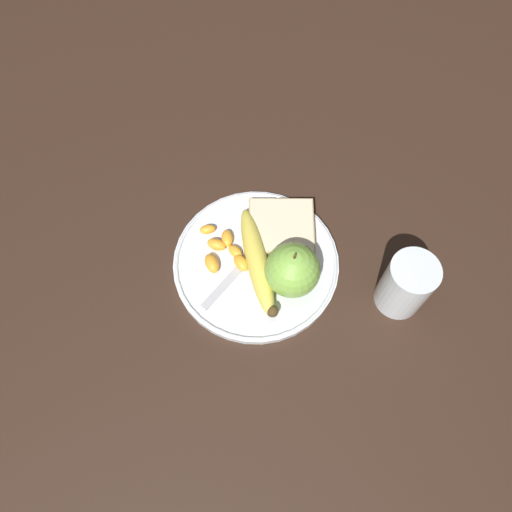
% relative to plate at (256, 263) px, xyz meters
% --- Properties ---
extents(ground_plane, '(3.00, 3.00, 0.00)m').
position_rel_plate_xyz_m(ground_plane, '(0.00, 0.00, -0.01)').
color(ground_plane, '#332116').
extents(plate, '(0.26, 0.26, 0.01)m').
position_rel_plate_xyz_m(plate, '(0.00, 0.00, 0.00)').
color(plate, silver).
rests_on(plate, ground_plane).
extents(juice_glass, '(0.07, 0.07, 0.11)m').
position_rel_plate_xyz_m(juice_glass, '(0.19, -0.11, 0.04)').
color(juice_glass, silver).
rests_on(juice_glass, ground_plane).
extents(apple, '(0.08, 0.08, 0.09)m').
position_rel_plate_xyz_m(apple, '(0.04, -0.05, 0.05)').
color(apple, '#84BC47').
rests_on(apple, plate).
extents(banana, '(0.04, 0.19, 0.03)m').
position_rel_plate_xyz_m(banana, '(-0.00, -0.01, 0.02)').
color(banana, '#E0CC4C').
rests_on(banana, plate).
extents(bread_slice, '(0.13, 0.12, 0.02)m').
position_rel_plate_xyz_m(bread_slice, '(0.05, 0.04, 0.02)').
color(bread_slice, tan).
rests_on(bread_slice, plate).
extents(fork, '(0.16, 0.12, 0.00)m').
position_rel_plate_xyz_m(fork, '(-0.01, 0.01, 0.01)').
color(fork, '#B2B2B7').
rests_on(fork, plate).
extents(jam_packet, '(0.04, 0.03, 0.02)m').
position_rel_plate_xyz_m(jam_packet, '(0.07, -0.01, 0.01)').
color(jam_packet, white).
rests_on(jam_packet, plate).
extents(orange_segment_0, '(0.03, 0.03, 0.01)m').
position_rel_plate_xyz_m(orange_segment_0, '(-0.03, 0.02, 0.01)').
color(orange_segment_0, '#F9A32D').
rests_on(orange_segment_0, plate).
extents(orange_segment_1, '(0.03, 0.02, 0.01)m').
position_rel_plate_xyz_m(orange_segment_1, '(-0.06, 0.07, 0.01)').
color(orange_segment_1, '#F9A32D').
rests_on(orange_segment_1, plate).
extents(orange_segment_2, '(0.02, 0.03, 0.02)m').
position_rel_plate_xyz_m(orange_segment_2, '(-0.03, 0.05, 0.01)').
color(orange_segment_2, '#F9A32D').
rests_on(orange_segment_2, plate).
extents(orange_segment_3, '(0.03, 0.04, 0.02)m').
position_rel_plate_xyz_m(orange_segment_3, '(-0.02, 0.00, 0.01)').
color(orange_segment_3, '#F9A32D').
rests_on(orange_segment_3, plate).
extents(orange_segment_4, '(0.04, 0.03, 0.02)m').
position_rel_plate_xyz_m(orange_segment_4, '(-0.05, 0.04, 0.01)').
color(orange_segment_4, '#F9A32D').
rests_on(orange_segment_4, plate).
extents(orange_segment_5, '(0.02, 0.04, 0.02)m').
position_rel_plate_xyz_m(orange_segment_5, '(-0.07, 0.01, 0.01)').
color(orange_segment_5, '#F9A32D').
rests_on(orange_segment_5, plate).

